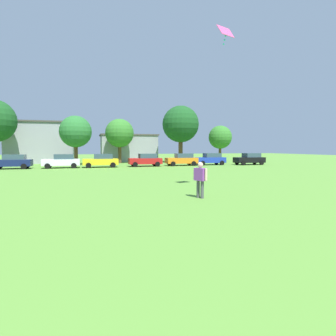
{
  "coord_description": "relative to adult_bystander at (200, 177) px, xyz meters",
  "views": [
    {
      "loc": [
        1.55,
        1.34,
        2.47
      ],
      "look_at": [
        4.12,
        10.4,
        1.78
      ],
      "focal_mm": 30.01,
      "sensor_mm": 36.0,
      "label": 1
    }
  ],
  "objects": [
    {
      "name": "parked_car_red_3",
      "position": [
        2.04,
        23.66,
        -0.19
      ],
      "size": [
        4.3,
        2.02,
        1.68
      ],
      "rotation": [
        0.0,
        0.0,
        3.14
      ],
      "color": "red",
      "rests_on": "ground"
    },
    {
      "name": "tree_far_right",
      "position": [
        17.06,
        32.3,
        3.22
      ],
      "size": [
        4.05,
        4.05,
        6.32
      ],
      "color": "brown",
      "rests_on": "ground"
    },
    {
      "name": "tree_center_right",
      "position": [
        -0.39,
        32.52,
        3.69
      ],
      "size": [
        4.5,
        4.5,
        7.02
      ],
      "color": "brown",
      "rests_on": "ground"
    },
    {
      "name": "kite",
      "position": [
        2.06,
        1.6,
        7.64
      ],
      "size": [
        1.07,
        0.75,
        1.05
      ],
      "color": "#F24C8C"
    },
    {
      "name": "parked_car_navy_0",
      "position": [
        -13.72,
        23.45,
        -0.19
      ],
      "size": [
        4.3,
        2.02,
        1.68
      ],
      "rotation": [
        0.0,
        0.0,
        3.14
      ],
      "color": "#141E4C",
      "rests_on": "ground"
    },
    {
      "name": "adult_bystander",
      "position": [
        0.0,
        0.0,
        0.0
      ],
      "size": [
        0.55,
        0.76,
        1.76
      ],
      "rotation": [
        0.0,
        0.0,
        2.04
      ],
      "color": "#4C4C51",
      "rests_on": "ground"
    },
    {
      "name": "house_right",
      "position": [
        -12.48,
        37.83,
        2.26
      ],
      "size": [
        10.29,
        8.73,
        6.59
      ],
      "color": "#9999A3",
      "rests_on": "ground"
    },
    {
      "name": "parked_car_blue_5",
      "position": [
        11.54,
        24.18,
        -0.19
      ],
      "size": [
        4.3,
        2.02,
        1.68
      ],
      "rotation": [
        0.0,
        0.0,
        3.14
      ],
      "color": "#1E38AD",
      "rests_on": "ground"
    },
    {
      "name": "parked_car_yellow_2",
      "position": [
        -3.69,
        23.37,
        -0.19
      ],
      "size": [
        4.3,
        2.02,
        1.68
      ],
      "rotation": [
        0.0,
        0.0,
        3.14
      ],
      "color": "yellow",
      "rests_on": "ground"
    },
    {
      "name": "parked_car_black_6",
      "position": [
        17.14,
        22.96,
        -0.19
      ],
      "size": [
        4.3,
        2.02,
        1.68
      ],
      "rotation": [
        0.0,
        0.0,
        3.14
      ],
      "color": "black",
      "rests_on": "ground"
    },
    {
      "name": "tree_center_left",
      "position": [
        -6.9,
        29.28,
        3.66
      ],
      "size": [
        4.47,
        4.47,
        6.97
      ],
      "color": "brown",
      "rests_on": "ground"
    },
    {
      "name": "tree_right",
      "position": [
        9.32,
        30.99,
        5.2
      ],
      "size": [
        5.93,
        5.93,
        9.25
      ],
      "color": "brown",
      "rests_on": "ground"
    },
    {
      "name": "ground_plane",
      "position": [
        -6.78,
        16.01,
        -1.05
      ],
      "size": [
        160.0,
        160.0,
        0.0
      ],
      "primitive_type": "plane",
      "color": "#568C33"
    },
    {
      "name": "house_left",
      "position": [
        1.72,
        37.83,
        1.36
      ],
      "size": [
        9.89,
        6.43,
        4.79
      ],
      "color": "#9999A3",
      "rests_on": "ground"
    },
    {
      "name": "parked_car_white_1",
      "position": [
        -8.3,
        23.44,
        -0.19
      ],
      "size": [
        4.3,
        2.02,
        1.68
      ],
      "rotation": [
        0.0,
        0.0,
        3.14
      ],
      "color": "white",
      "rests_on": "ground"
    },
    {
      "name": "parked_car_orange_4",
      "position": [
        7.12,
        23.76,
        -0.19
      ],
      "size": [
        4.3,
        2.02,
        1.68
      ],
      "rotation": [
        0.0,
        0.0,
        3.14
      ],
      "color": "orange",
      "rests_on": "ground"
    }
  ]
}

